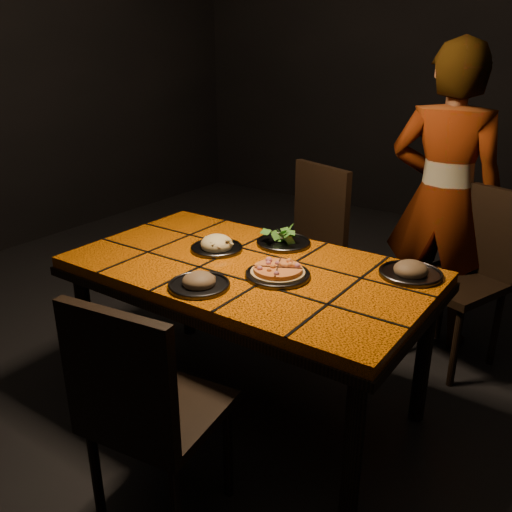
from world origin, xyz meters
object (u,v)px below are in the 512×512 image
Objects in this scene: chair_far_left at (306,237)px; chair_far_right at (466,265)px; dining_table at (248,281)px; diner at (443,200)px; plate_pizza at (278,273)px; plate_pasta at (217,246)px; chair_near at (143,405)px.

chair_far_left is 0.92m from chair_far_right.
dining_table is 1.29m from diner.
chair_far_right is 0.38m from diner.
diner is (0.50, 1.17, 0.19)m from dining_table.
plate_pasta is (-0.41, 0.10, 0.00)m from plate_pizza.
chair_far_left is (-0.21, 0.90, -0.10)m from dining_table.
diner is 1.25m from plate_pizza.
chair_far_right is at bearing 56.34° from dining_table.
plate_pizza is at bearing -101.26° from chair_near.
dining_table is 1.26m from chair_far_right.
plate_pizza is at bearing -12.16° from dining_table.
chair_near is 0.55× the size of diner.
chair_far_left reaches higher than dining_table.
chair_far_left is at bearing 113.02° from plate_pizza.
diner is 6.87× the size of plate_pasta.
chair_near is 0.96m from plate_pasta.
chair_far_right is 0.57× the size of diner.
dining_table is 1.66× the size of chair_far_right.
diner is at bearing 167.77° from chair_far_right.
chair_far_left reaches higher than chair_far_right.
dining_table is 6.49× the size of plate_pasta.
plate_pizza reaches higher than dining_table.
chair_near reaches higher than dining_table.
chair_far_left is (-0.35, 1.69, 0.03)m from chair_near.
chair_far_right reaches higher than dining_table.
chair_far_right reaches higher than plate_pasta.
diner is 1.33m from plate_pasta.
diner is (0.36, 1.97, 0.32)m from chair_near.
chair_near is 3.78× the size of plate_pasta.
chair_far_right is at bearing -114.70° from chair_near.
chair_near is at bearing -87.04° from chair_far_right.
chair_far_left is 0.86m from plate_pasta.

